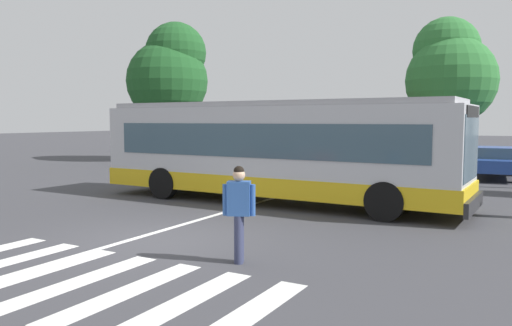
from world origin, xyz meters
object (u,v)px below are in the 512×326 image
object	(u,v)px
pedestrian_crossing_street	(239,209)
background_tree_right	(450,72)
parked_car_red	(369,156)
parked_car_champagne	(431,157)
background_tree_left	(170,73)
parked_car_blue	(495,160)
parked_car_silver	(231,151)
parked_car_charcoal	(316,154)
city_transit_bus	(274,151)
parked_car_black	(275,152)

from	to	relation	value
pedestrian_crossing_street	background_tree_right	distance (m)	19.14
parked_car_red	parked_car_champagne	world-z (taller)	same
parked_car_champagne	background_tree_left	world-z (taller)	background_tree_left
parked_car_blue	parked_car_silver	bearing A→B (deg)	179.13
parked_car_charcoal	background_tree_right	world-z (taller)	background_tree_right
parked_car_charcoal	parked_car_red	distance (m)	2.67
city_transit_bus	parked_car_champagne	world-z (taller)	city_transit_bus
parked_car_blue	parked_car_champagne	bearing A→B (deg)	169.33
pedestrian_crossing_street	parked_car_champagne	distance (m)	17.12
parked_car_red	parked_car_blue	bearing A→B (deg)	-0.73
pedestrian_crossing_street	parked_car_blue	size ratio (longest dim) A/B	0.37
parked_car_silver	parked_car_red	world-z (taller)	same
pedestrian_crossing_street	background_tree_right	bearing A→B (deg)	88.26
pedestrian_crossing_street	parked_car_champagne	xyz separation A→B (m)	(0.13, 17.11, -0.20)
pedestrian_crossing_street	parked_car_black	world-z (taller)	pedestrian_crossing_street
city_transit_bus	parked_car_black	bearing A→B (deg)	116.87
parked_car_black	parked_car_blue	size ratio (longest dim) A/B	0.97
pedestrian_crossing_street	parked_car_champagne	bearing A→B (deg)	89.56
pedestrian_crossing_street	parked_car_red	world-z (taller)	pedestrian_crossing_street
parked_car_red	parked_car_silver	bearing A→B (deg)	179.03
parked_car_silver	parked_car_champagne	distance (m)	10.83
pedestrian_crossing_street	background_tree_right	xyz separation A→B (m)	(0.57, 18.74, 3.87)
parked_car_silver	parked_car_black	bearing A→B (deg)	9.29
parked_car_silver	parked_car_blue	bearing A→B (deg)	-0.87
pedestrian_crossing_street	background_tree_left	world-z (taller)	background_tree_left
pedestrian_crossing_street	parked_car_black	size ratio (longest dim) A/B	0.38
background_tree_left	pedestrian_crossing_street	bearing A→B (deg)	-48.30
parked_car_black	parked_car_champagne	xyz separation A→B (m)	(8.24, -0.11, 0.00)
background_tree_right	parked_car_silver	bearing A→B (deg)	-170.25
pedestrian_crossing_street	parked_car_silver	world-z (taller)	pedestrian_crossing_street
city_transit_bus	parked_car_black	size ratio (longest dim) A/B	2.55
parked_car_charcoal	background_tree_left	distance (m)	11.11
parked_car_silver	parked_car_black	distance (m)	2.62
city_transit_bus	background_tree_right	xyz separation A→B (m)	(3.08, 12.56, 3.25)
background_tree_left	parked_car_silver	bearing A→B (deg)	-6.52
pedestrian_crossing_street	city_transit_bus	bearing A→B (deg)	112.09
parked_car_silver	parked_car_blue	distance (m)	13.57
parked_car_black	parked_car_charcoal	size ratio (longest dim) A/B	0.99
parked_car_charcoal	parked_car_champagne	xyz separation A→B (m)	(5.52, 0.62, 0.00)
parked_car_silver	parked_car_charcoal	xyz separation A→B (m)	(5.30, -0.31, 0.00)
parked_car_red	background_tree_right	distance (m)	5.63
parked_car_silver	parked_car_charcoal	world-z (taller)	same
parked_car_silver	parked_car_champagne	xyz separation A→B (m)	(10.82, 0.31, 0.00)
parked_car_red	background_tree_left	xyz separation A→B (m)	(-12.73, 0.68, 4.61)
parked_car_blue	background_tree_left	world-z (taller)	background_tree_left
parked_car_silver	background_tree_right	distance (m)	12.13
background_tree_left	parked_car_blue	bearing A→B (deg)	-2.34
background_tree_left	background_tree_right	bearing A→B (deg)	4.96
pedestrian_crossing_street	parked_car_charcoal	xyz separation A→B (m)	(-5.39, 16.49, -0.20)
pedestrian_crossing_street	background_tree_right	world-z (taller)	background_tree_right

